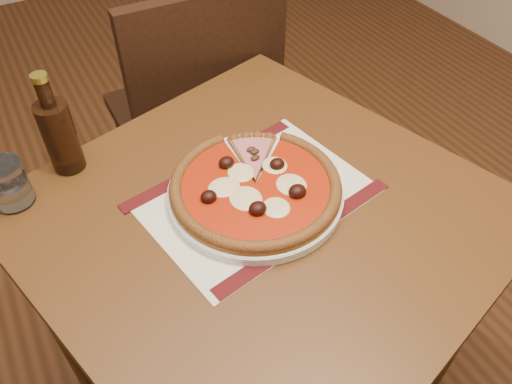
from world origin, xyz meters
TOP-DOWN VIEW (x-y plane):
  - table at (0.34, 0.02)m, footprint 0.99×0.99m
  - chair_far at (0.48, 0.65)m, footprint 0.45×0.45m
  - placemat at (0.35, 0.06)m, footprint 0.45×0.36m
  - plate at (0.35, 0.06)m, footprint 0.33×0.33m
  - pizza at (0.35, 0.06)m, footprint 0.32×0.32m
  - ham_slice at (0.41, 0.14)m, footprint 0.11×0.14m
  - water_glass at (-0.05, 0.27)m, footprint 0.08×0.08m
  - bottle at (0.06, 0.32)m, footprint 0.06×0.06m

SIDE VIEW (x-z plane):
  - chair_far at x=0.48m, z-range 0.07..1.00m
  - table at x=0.34m, z-range 0.27..1.02m
  - placemat at x=0.35m, z-range 0.75..0.75m
  - plate at x=0.35m, z-range 0.75..0.77m
  - ham_slice at x=0.41m, z-range 0.77..0.79m
  - pizza at x=0.35m, z-range 0.76..0.80m
  - water_glass at x=-0.05m, z-range 0.75..0.84m
  - bottle at x=0.06m, z-range 0.73..0.94m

